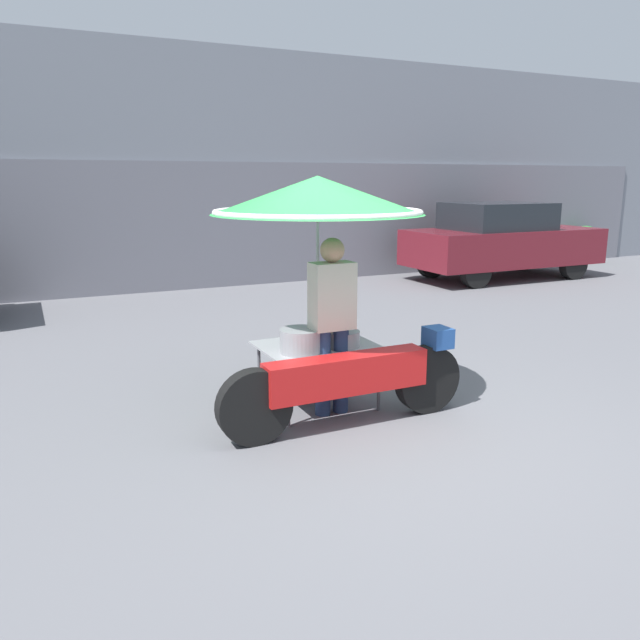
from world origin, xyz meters
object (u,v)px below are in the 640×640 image
object	(u,v)px
vendor_person	(332,318)
parked_car	(502,240)
vendor_motorcycle_cart	(322,233)
potted_plant	(585,242)

from	to	relation	value
vendor_person	parked_car	distance (m)	8.67
vendor_motorcycle_cart	vendor_person	bearing A→B (deg)	-80.66
potted_plant	parked_car	bearing A→B (deg)	-163.13
vendor_person	parked_car	bearing A→B (deg)	39.16
potted_plant	vendor_person	bearing A→B (deg)	-147.68
vendor_motorcycle_cart	vendor_person	distance (m)	0.75
vendor_person	potted_plant	xyz separation A→B (m)	(10.44, 6.60, -0.37)
vendor_motorcycle_cart	vendor_person	world-z (taller)	vendor_motorcycle_cart
vendor_motorcycle_cart	vendor_person	size ratio (longest dim) A/B	1.43
vendor_motorcycle_cart	parked_car	bearing A→B (deg)	38.22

